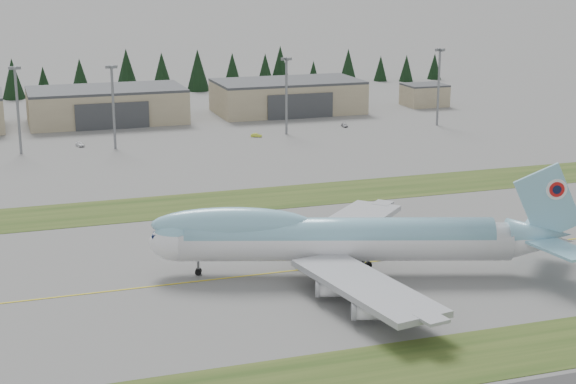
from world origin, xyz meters
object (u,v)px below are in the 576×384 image
object	(u,v)px
service_vehicle_a	(80,146)
hangar_right	(288,96)
boeing_747_freighter	(341,238)
service_vehicle_c	(344,127)
service_vehicle_b	(256,137)
hangar_center	(107,105)

from	to	relation	value
service_vehicle_a	hangar_right	bearing A→B (deg)	11.50
boeing_747_freighter	service_vehicle_c	bearing A→B (deg)	85.63
boeing_747_freighter	service_vehicle_b	size ratio (longest dim) A/B	21.81
boeing_747_freighter	service_vehicle_a	world-z (taller)	boeing_747_freighter
service_vehicle_a	service_vehicle_b	distance (m)	49.79
boeing_747_freighter	service_vehicle_a	size ratio (longest dim) A/B	18.54
boeing_747_freighter	hangar_right	size ratio (longest dim) A/B	1.45
boeing_747_freighter	service_vehicle_c	xyz separation A→B (m)	(49.89, 122.39, -6.08)
service_vehicle_a	service_vehicle_c	bearing A→B (deg)	-11.78
service_vehicle_a	service_vehicle_b	size ratio (longest dim) A/B	1.18
hangar_center	service_vehicle_b	bearing A→B (deg)	-45.62
service_vehicle_b	service_vehicle_a	bearing A→B (deg)	118.63
hangar_center	service_vehicle_b	world-z (taller)	hangar_center
service_vehicle_b	boeing_747_freighter	bearing A→B (deg)	-158.37
hangar_center	hangar_right	xyz separation A→B (m)	(60.00, 0.00, 0.00)
hangar_right	hangar_center	bearing A→B (deg)	180.00
hangar_center	hangar_right	world-z (taller)	same
hangar_center	boeing_747_freighter	bearing A→B (deg)	-83.30
service_vehicle_a	boeing_747_freighter	bearing A→B (deg)	-90.85
boeing_747_freighter	service_vehicle_b	distance (m)	117.12
boeing_747_freighter	service_vehicle_a	xyz separation A→B (m)	(-30.10, 117.62, -6.08)
service_vehicle_c	service_vehicle_b	bearing A→B (deg)	-160.46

